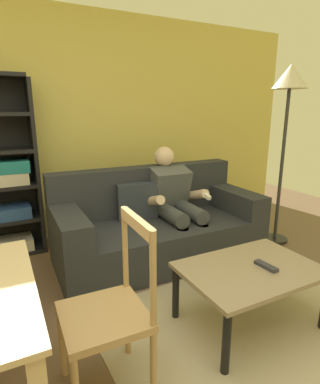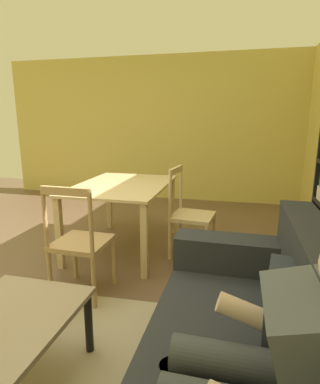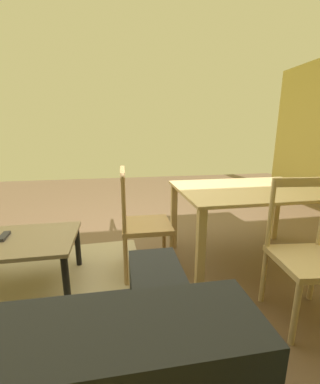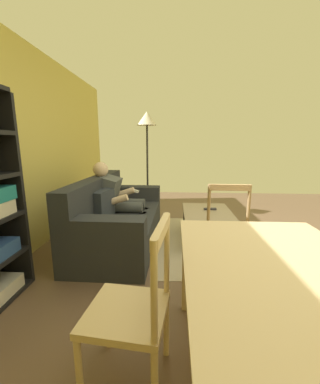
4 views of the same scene
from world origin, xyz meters
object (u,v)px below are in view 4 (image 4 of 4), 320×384
(tv_remote, at_px, (210,209))
(dining_chair_near_wall, at_px, (132,310))
(couch, at_px, (116,219))
(dining_chair_facing_couch, at_px, (230,239))
(person_lounging, at_px, (118,199))
(dining_table, at_px, (278,283))
(coffee_table, at_px, (207,215))
(floor_lamp, at_px, (147,128))

(tv_remote, distance_m, dining_chair_near_wall, 2.22)
(couch, distance_m, dining_chair_facing_couch, 1.60)
(tv_remote, height_order, dining_chair_facing_couch, dining_chair_facing_couch)
(person_lounging, bearing_deg, dining_table, -148.13)
(person_lounging, relative_size, dining_chair_near_wall, 1.15)
(tv_remote, xyz_separation_m, dining_chair_facing_couch, (-1.10, -0.03, 0.02))
(dining_table, xyz_separation_m, dining_chair_facing_couch, (0.99, -0.00, -0.18))
(dining_chair_facing_couch, bearing_deg, coffee_table, 4.10)
(dining_chair_near_wall, bearing_deg, tv_remote, -18.90)
(coffee_table, distance_m, floor_lamp, 2.02)
(tv_remote, relative_size, dining_chair_facing_couch, 0.18)
(coffee_table, bearing_deg, tv_remote, -28.07)
(floor_lamp, bearing_deg, dining_chair_facing_couch, -155.76)
(dining_chair_near_wall, bearing_deg, couch, 16.35)
(couch, distance_m, floor_lamp, 1.90)
(dining_chair_facing_couch, bearing_deg, floor_lamp, 24.24)
(couch, relative_size, floor_lamp, 1.06)
(tv_remote, height_order, floor_lamp, floor_lamp)
(coffee_table, height_order, dining_table, dining_table)
(coffee_table, distance_m, tv_remote, 0.12)
(person_lounging, bearing_deg, dining_chair_facing_couch, -130.62)
(dining_table, xyz_separation_m, dining_chair_near_wall, (-0.00, 0.74, -0.19))
(dining_table, bearing_deg, floor_lamp, 17.44)
(tv_remote, xyz_separation_m, dining_table, (-2.09, -0.02, 0.20))
(tv_remote, height_order, dining_chair_near_wall, dining_chair_near_wall)
(couch, relative_size, person_lounging, 1.86)
(tv_remote, bearing_deg, person_lounging, 83.99)
(coffee_table, height_order, dining_chair_near_wall, dining_chair_near_wall)
(person_lounging, height_order, dining_chair_near_wall, person_lounging)
(couch, xyz_separation_m, tv_remote, (0.18, -1.28, 0.12))
(couch, xyz_separation_m, dining_chair_facing_couch, (-0.92, -1.31, 0.14))
(couch, xyz_separation_m, coffee_table, (0.09, -1.23, 0.05))
(dining_chair_near_wall, bearing_deg, dining_chair_facing_couch, -36.74)
(dining_chair_near_wall, height_order, dining_chair_facing_couch, dining_chair_facing_couch)
(couch, bearing_deg, person_lounging, 4.95)
(couch, height_order, dining_chair_facing_couch, dining_chair_facing_couch)
(dining_table, bearing_deg, dining_chair_near_wall, 90.27)
(person_lounging, distance_m, floor_lamp, 1.59)
(person_lounging, height_order, tv_remote, person_lounging)
(tv_remote, xyz_separation_m, floor_lamp, (1.19, 1.01, 1.17))
(coffee_table, bearing_deg, dining_table, -177.95)
(dining_chair_facing_couch, bearing_deg, dining_chair_near_wall, 143.26)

